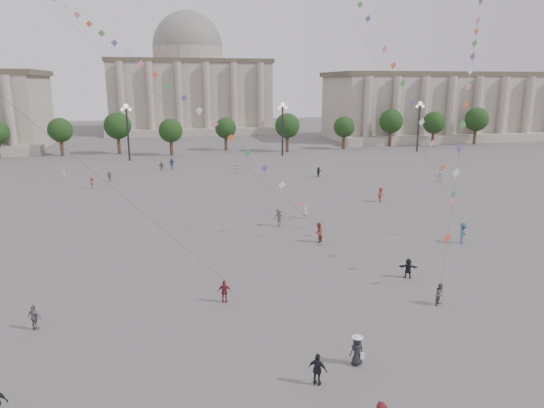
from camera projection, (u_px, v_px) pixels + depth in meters
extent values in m
plane|color=#53504E|center=(314.00, 327.00, 29.20)|extent=(360.00, 360.00, 0.00)
cube|color=#A19987|center=(473.00, 107.00, 132.95)|extent=(80.00, 22.00, 16.00)
cube|color=brown|center=(476.00, 75.00, 130.87)|extent=(81.60, 22.44, 1.20)
cube|color=#A19987|center=(502.00, 138.00, 122.32)|extent=(84.00, 4.00, 2.00)
cube|color=#A19987|center=(190.00, 98.00, 149.99)|extent=(46.00, 30.00, 20.00)
cube|color=brown|center=(189.00, 62.00, 147.43)|extent=(46.92, 30.60, 1.20)
cube|color=#A19987|center=(195.00, 132.00, 136.05)|extent=(48.30, 4.00, 2.00)
cylinder|color=#A19987|center=(188.00, 56.00, 146.97)|extent=(21.00, 21.00, 5.00)
sphere|color=gray|center=(188.00, 47.00, 146.37)|extent=(21.00, 21.00, 21.00)
cylinder|color=#3C291E|center=(54.00, 148.00, 96.44)|extent=(0.70, 0.70, 3.52)
sphere|color=black|center=(52.00, 130.00, 95.55)|extent=(5.12, 5.12, 5.12)
cylinder|color=#3C291E|center=(116.00, 147.00, 98.95)|extent=(0.70, 0.70, 3.52)
sphere|color=black|center=(115.00, 129.00, 98.06)|extent=(5.12, 5.12, 5.12)
cylinder|color=#3C291E|center=(176.00, 145.00, 101.45)|extent=(0.70, 0.70, 3.52)
sphere|color=black|center=(175.00, 127.00, 100.56)|extent=(5.12, 5.12, 5.12)
cylinder|color=#3C291E|center=(233.00, 144.00, 103.95)|extent=(0.70, 0.70, 3.52)
sphere|color=black|center=(233.00, 126.00, 103.06)|extent=(5.12, 5.12, 5.12)
cylinder|color=#3C291E|center=(287.00, 142.00, 106.45)|extent=(0.70, 0.70, 3.52)
sphere|color=black|center=(287.00, 125.00, 105.57)|extent=(5.12, 5.12, 5.12)
cylinder|color=#3C291E|center=(339.00, 141.00, 108.96)|extent=(0.70, 0.70, 3.52)
sphere|color=black|center=(339.00, 124.00, 108.07)|extent=(5.12, 5.12, 5.12)
cylinder|color=#3C291E|center=(388.00, 140.00, 111.46)|extent=(0.70, 0.70, 3.52)
sphere|color=black|center=(389.00, 123.00, 110.57)|extent=(5.12, 5.12, 5.12)
cylinder|color=#3C291E|center=(435.00, 138.00, 113.96)|extent=(0.70, 0.70, 3.52)
sphere|color=black|center=(437.00, 123.00, 113.07)|extent=(5.12, 5.12, 5.12)
cylinder|color=#3C291E|center=(480.00, 137.00, 116.46)|extent=(0.70, 0.70, 3.52)
sphere|color=black|center=(482.00, 122.00, 115.58)|extent=(5.12, 5.12, 5.12)
cylinder|color=#262628|center=(128.00, 134.00, 91.21)|extent=(0.36, 0.36, 10.00)
sphere|color=#FFE5B2|center=(126.00, 106.00, 89.95)|extent=(0.90, 0.90, 0.90)
sphere|color=#FFE5B2|center=(122.00, 110.00, 89.95)|extent=(0.60, 0.60, 0.60)
sphere|color=#FFE5B2|center=(130.00, 109.00, 90.24)|extent=(0.60, 0.60, 0.60)
cylinder|color=#262628|center=(283.00, 131.00, 97.46)|extent=(0.36, 0.36, 10.00)
sphere|color=#FFE5B2|center=(283.00, 105.00, 96.21)|extent=(0.90, 0.90, 0.90)
sphere|color=#FFE5B2|center=(279.00, 108.00, 96.21)|extent=(0.60, 0.60, 0.60)
sphere|color=#FFE5B2|center=(286.00, 108.00, 96.50)|extent=(0.60, 0.60, 0.60)
cylinder|color=#262628|center=(418.00, 128.00, 103.72)|extent=(0.36, 0.36, 10.00)
sphere|color=#FFE5B2|center=(420.00, 103.00, 102.46)|extent=(0.90, 0.90, 0.90)
sphere|color=#FFE5B2|center=(417.00, 106.00, 102.46)|extent=(0.60, 0.60, 0.60)
sphere|color=#FFE5B2|center=(423.00, 106.00, 102.76)|extent=(0.60, 0.60, 0.60)
imported|color=#36487B|center=(172.00, 164.00, 82.82)|extent=(1.23, 0.80, 1.95)
imported|color=black|center=(408.00, 268.00, 36.48)|extent=(1.48, 0.94, 1.53)
imported|color=silver|center=(236.00, 169.00, 79.31)|extent=(1.46, 1.06, 1.53)
imported|color=#57575B|center=(279.00, 217.00, 49.62)|extent=(1.43, 1.18, 1.93)
imported|color=silver|center=(441.00, 177.00, 72.21)|extent=(1.48, 0.57, 1.56)
imported|color=maroon|center=(381.00, 195.00, 59.84)|extent=(1.39, 1.27, 1.88)
imported|color=black|center=(319.00, 172.00, 76.34)|extent=(1.35, 1.30, 1.53)
imported|color=beige|center=(64.00, 175.00, 73.06)|extent=(0.54, 0.68, 1.64)
imported|color=slate|center=(162.00, 166.00, 81.55)|extent=(1.43, 1.20, 1.54)
imported|color=silver|center=(305.00, 212.00, 52.59)|extent=(0.66, 0.60, 1.51)
imported|color=slate|center=(109.00, 176.00, 72.43)|extent=(0.99, 0.55, 1.60)
imported|color=brown|center=(92.00, 183.00, 67.71)|extent=(0.92, 1.16, 1.58)
imported|color=maroon|center=(225.00, 291.00, 32.37)|extent=(0.97, 0.56, 1.56)
imported|color=black|center=(318.00, 369.00, 23.45)|extent=(1.00, 0.92, 1.64)
imported|color=slate|center=(34.00, 317.00, 28.75)|extent=(0.98, 0.81, 1.57)
imported|color=maroon|center=(318.00, 233.00, 44.63)|extent=(1.12, 1.14, 1.85)
imported|color=#2F516B|center=(463.00, 233.00, 44.34)|extent=(1.40, 1.40, 1.95)
imported|color=#58575B|center=(440.00, 294.00, 32.01)|extent=(0.93, 0.89, 1.51)
imported|color=black|center=(357.00, 351.00, 25.15)|extent=(0.87, 0.66, 1.61)
cone|color=white|center=(358.00, 336.00, 24.96)|extent=(0.52, 0.52, 0.14)
cylinder|color=white|center=(357.00, 337.00, 24.97)|extent=(0.60, 0.60, 0.02)
cube|color=white|center=(362.00, 356.00, 25.12)|extent=(0.22, 0.10, 0.35)
cylinder|color=#3F3F3F|center=(113.00, 189.00, 28.34)|extent=(0.02, 0.02, 18.73)
cylinder|color=#3F3F3F|center=(103.00, 50.00, 54.43)|extent=(0.02, 0.02, 63.84)
cube|color=pink|center=(300.00, 204.00, 45.02)|extent=(0.76, 0.25, 0.76)
cube|color=white|center=(282.00, 185.00, 45.63)|extent=(0.76, 0.25, 0.76)
cube|color=#704C99|center=(265.00, 168.00, 46.28)|extent=(0.76, 0.25, 0.76)
cube|color=#459749|center=(248.00, 152.00, 46.94)|extent=(0.76, 0.25, 0.76)
cube|color=#E35F35|center=(231.00, 138.00, 47.62)|extent=(0.76, 0.25, 0.76)
cube|color=pink|center=(215.00, 124.00, 48.31)|extent=(0.76, 0.25, 0.76)
cube|color=white|center=(199.00, 111.00, 49.00)|extent=(0.76, 0.25, 0.76)
cube|color=#704C99|center=(184.00, 98.00, 49.70)|extent=(0.76, 0.25, 0.76)
cube|color=#459749|center=(169.00, 86.00, 50.40)|extent=(0.76, 0.25, 0.76)
cube|color=#E35F35|center=(155.00, 75.00, 51.11)|extent=(0.76, 0.25, 0.76)
cube|color=pink|center=(141.00, 64.00, 51.83)|extent=(0.76, 0.25, 0.76)
cube|color=white|center=(128.00, 53.00, 52.55)|extent=(0.76, 0.25, 0.76)
cube|color=#704C99|center=(114.00, 43.00, 53.27)|extent=(0.76, 0.25, 0.76)
cube|color=#459749|center=(102.00, 33.00, 53.99)|extent=(0.76, 0.25, 0.76)
cube|color=#E35F35|center=(89.00, 24.00, 54.72)|extent=(0.76, 0.25, 0.76)
cube|color=pink|center=(77.00, 15.00, 55.45)|extent=(0.76, 0.25, 0.76)
cube|color=white|center=(65.00, 6.00, 56.18)|extent=(0.76, 0.25, 0.76)
cube|color=#459749|center=(453.00, 194.00, 44.99)|extent=(0.76, 0.25, 0.76)
cube|color=#E35F35|center=(442.00, 168.00, 45.90)|extent=(0.76, 0.25, 0.76)
cube|color=pink|center=(432.00, 144.00, 46.85)|extent=(0.76, 0.25, 0.76)
cube|color=white|center=(422.00, 122.00, 47.83)|extent=(0.76, 0.25, 0.76)
cube|color=#704C99|center=(412.00, 102.00, 48.82)|extent=(0.76, 0.25, 0.76)
cube|color=#459749|center=(402.00, 83.00, 49.83)|extent=(0.76, 0.25, 0.76)
cube|color=#E35F35|center=(393.00, 65.00, 50.85)|extent=(0.76, 0.25, 0.76)
cube|color=pink|center=(385.00, 49.00, 51.88)|extent=(0.76, 0.25, 0.76)
cube|color=white|center=(376.00, 33.00, 52.91)|extent=(0.76, 0.25, 0.76)
cube|color=#704C99|center=(368.00, 19.00, 53.96)|extent=(0.76, 0.25, 0.76)
cube|color=#459749|center=(360.00, 5.00, 55.00)|extent=(0.76, 0.25, 0.76)
cylinder|color=#3F3F3F|center=(475.00, 49.00, 53.41)|extent=(0.02, 0.02, 66.15)
cube|color=#E35F35|center=(447.00, 238.00, 33.58)|extent=(0.76, 0.25, 0.76)
cube|color=pink|center=(452.00, 203.00, 35.44)|extent=(0.76, 0.25, 0.76)
cube|color=white|center=(456.00, 173.00, 37.34)|extent=(0.76, 0.25, 0.76)
cube|color=#704C99|center=(460.00, 147.00, 39.26)|extent=(0.76, 0.25, 0.76)
cube|color=#459749|center=(463.00, 125.00, 41.19)|extent=(0.76, 0.25, 0.76)
cube|color=#E35F35|center=(466.00, 105.00, 43.14)|extent=(0.76, 0.25, 0.76)
cube|color=pink|center=(468.00, 87.00, 45.09)|extent=(0.76, 0.25, 0.76)
cube|color=white|center=(470.00, 71.00, 47.05)|extent=(0.76, 0.25, 0.76)
cube|color=#704C99|center=(473.00, 56.00, 49.02)|extent=(0.76, 0.25, 0.76)
cube|color=#459749|center=(475.00, 43.00, 51.00)|extent=(0.76, 0.25, 0.76)
cube|color=#E35F35|center=(476.00, 31.00, 52.98)|extent=(0.76, 0.25, 0.76)
cube|color=pink|center=(478.00, 20.00, 54.96)|extent=(0.76, 0.25, 0.76)
cube|color=white|center=(479.00, 10.00, 56.95)|extent=(0.76, 0.25, 0.76)
cube|color=#704C99|center=(481.00, 1.00, 58.94)|extent=(0.76, 0.25, 0.76)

